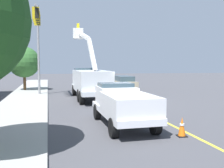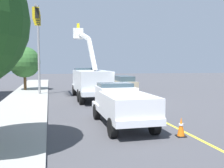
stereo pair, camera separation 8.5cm
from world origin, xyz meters
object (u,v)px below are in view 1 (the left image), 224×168
object	(u,v)px
traffic_cone_leading	(182,127)
traffic_cone_trailing	(99,89)
traffic_cone_mid_rear	(116,95)
traffic_signal_mast	(38,31)
traffic_cone_mid_front	(136,106)
service_pickup_truck	(123,104)
utility_bucket_truck	(90,81)
passing_minivan	(124,82)

from	to	relation	value
traffic_cone_leading	traffic_cone_trailing	size ratio (longest dim) A/B	0.95
traffic_cone_mid_rear	traffic_signal_mast	xyz separation A→B (m)	(2.94, 6.79, 5.66)
traffic_cone_mid_front	traffic_cone_mid_rear	bearing A→B (deg)	3.88
traffic_cone_mid_front	traffic_signal_mast	world-z (taller)	traffic_signal_mast
service_pickup_truck	traffic_cone_mid_front	world-z (taller)	service_pickup_truck
traffic_cone_leading	traffic_cone_trailing	world-z (taller)	traffic_cone_trailing
traffic_cone_leading	traffic_cone_mid_front	bearing A→B (deg)	7.99
utility_bucket_truck	traffic_cone_mid_rear	world-z (taller)	utility_bucket_truck
traffic_cone_mid_rear	traffic_cone_trailing	world-z (taller)	traffic_cone_mid_rear
service_pickup_truck	traffic_cone_trailing	bearing A→B (deg)	-0.30
traffic_cone_trailing	passing_minivan	bearing A→B (deg)	-55.95
utility_bucket_truck	traffic_cone_trailing	bearing A→B (deg)	-15.31
passing_minivan	traffic_cone_leading	world-z (taller)	passing_minivan
traffic_cone_mid_front	service_pickup_truck	bearing A→B (deg)	156.46
passing_minivan	traffic_cone_mid_rear	size ratio (longest dim) A/B	5.63
passing_minivan	traffic_cone_mid_front	xyz separation A→B (m)	(-13.31, 1.67, -0.55)
utility_bucket_truck	traffic_cone_mid_rear	xyz separation A→B (m)	(-1.00, -2.15, -1.17)
traffic_cone_mid_front	traffic_cone_mid_rear	distance (m)	5.90
traffic_cone_leading	service_pickup_truck	bearing A→B (deg)	45.50
traffic_cone_leading	traffic_signal_mast	xyz separation A→B (m)	(14.22, 7.95, 5.68)
utility_bucket_truck	passing_minivan	world-z (taller)	utility_bucket_truck
service_pickup_truck	traffic_cone_mid_rear	world-z (taller)	service_pickup_truck
utility_bucket_truck	passing_minivan	distance (m)	7.72
traffic_cone_leading	traffic_signal_mast	world-z (taller)	traffic_signal_mast
traffic_cone_leading	traffic_cone_mid_rear	world-z (taller)	traffic_cone_mid_rear
traffic_cone_mid_front	utility_bucket_truck	bearing A→B (deg)	20.29
utility_bucket_truck	traffic_cone_mid_front	xyz separation A→B (m)	(-6.88, -2.54, -1.18)
service_pickup_truck	traffic_cone_leading	size ratio (longest dim) A/B	6.92
traffic_cone_leading	traffic_cone_mid_rear	bearing A→B (deg)	5.85
traffic_cone_trailing	traffic_signal_mast	size ratio (longest dim) A/B	0.10
utility_bucket_truck	service_pickup_truck	size ratio (longest dim) A/B	1.45
traffic_cone_mid_rear	traffic_cone_mid_front	bearing A→B (deg)	-176.12
traffic_cone_mid_front	passing_minivan	bearing A→B (deg)	-7.16
utility_bucket_truck	traffic_cone_trailing	world-z (taller)	utility_bucket_truck
service_pickup_truck	traffic_cone_mid_rear	bearing A→B (deg)	-6.36
utility_bucket_truck	traffic_cone_trailing	distance (m)	4.70
utility_bucket_truck	traffic_cone_mid_front	size ratio (longest dim) A/B	9.79
traffic_cone_trailing	utility_bucket_truck	bearing A→B (deg)	164.69
traffic_cone_mid_rear	traffic_signal_mast	distance (m)	9.32
passing_minivan	traffic_signal_mast	xyz separation A→B (m)	(-4.49, 8.87, 5.12)
service_pickup_truck	traffic_cone_trailing	distance (m)	14.55
traffic_cone_mid_front	traffic_signal_mast	distance (m)	12.72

